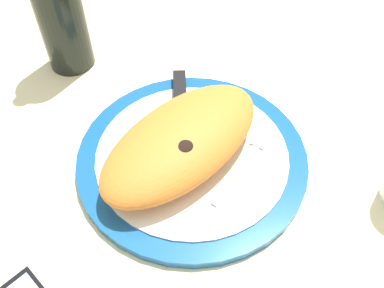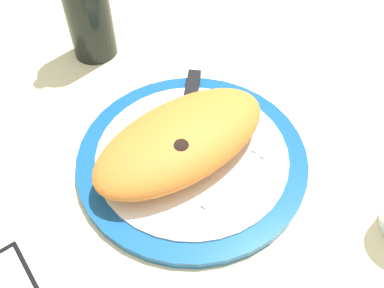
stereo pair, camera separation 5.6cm
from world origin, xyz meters
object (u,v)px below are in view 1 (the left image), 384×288
object	(u,v)px
plate	(192,157)
knife	(180,106)
calzone	(182,141)
fork	(249,156)

from	to	relation	value
plate	knife	xyz separation A→B (cm)	(6.28, 6.15, 1.37)
calzone	knife	distance (cm)	9.43
plate	calzone	xyz separation A→B (cm)	(-1.08, 0.89, 4.01)
fork	knife	size ratio (longest dim) A/B	0.81
calzone	knife	bearing A→B (deg)	35.59
calzone	plate	bearing A→B (deg)	-39.44
calzone	knife	size ratio (longest dim) A/B	1.49
calzone	fork	world-z (taller)	calzone
plate	calzone	world-z (taller)	calzone
calzone	knife	world-z (taller)	calzone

